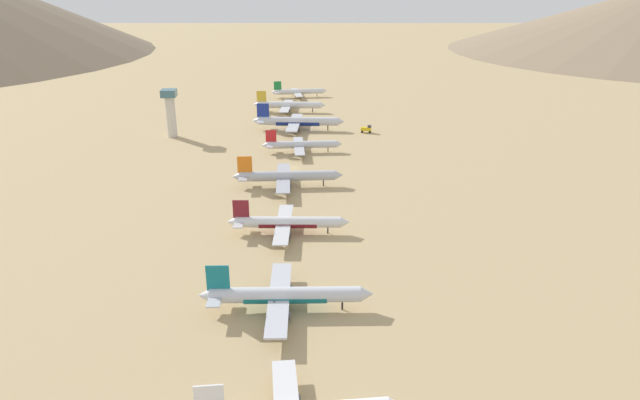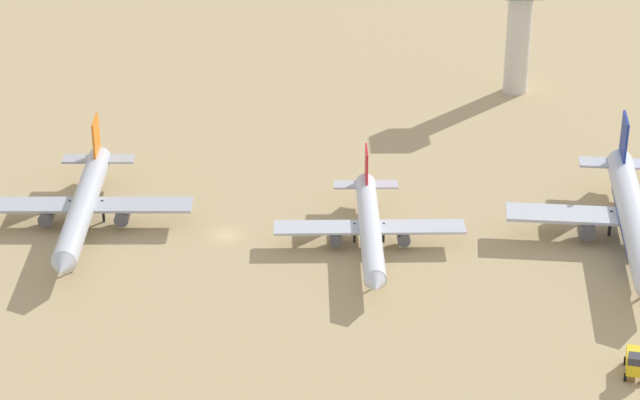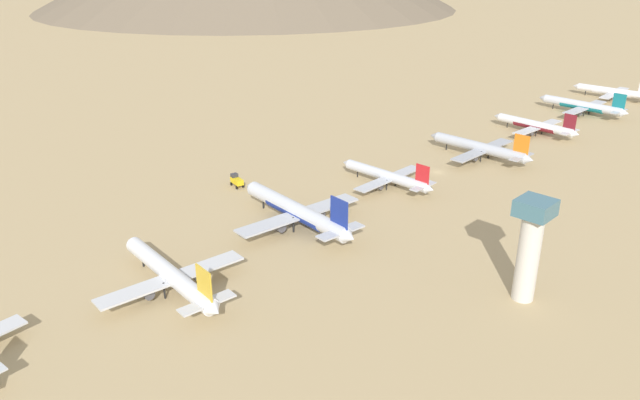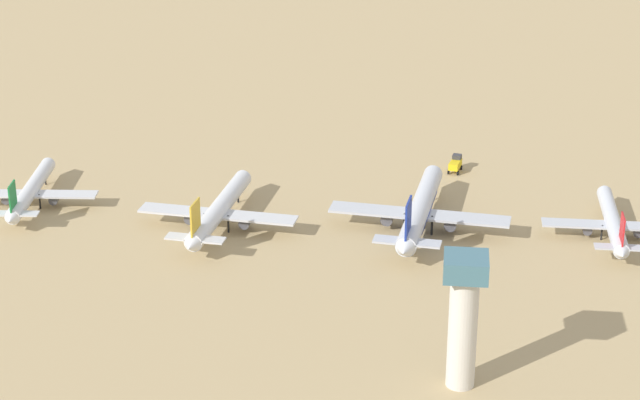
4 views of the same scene
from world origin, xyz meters
The scene contains 10 objects.
ground_plane centered at (0.00, 0.00, 0.00)m, with size 1833.70×1833.70×0.00m, color tan.
parked_jet_0 centered at (-2.92, -149.94, 3.73)m, with size 38.81×31.50×11.20m.
parked_jet_1 centered at (-4.32, -110.19, 4.04)m, with size 42.07×34.16×12.14m.
parked_jet_2 centered at (-3.09, -65.87, 3.69)m, with size 38.44×31.25×11.08m.
parked_jet_3 centered at (-2.87, -22.79, 4.13)m, with size 42.40×34.36×12.25m.
parked_jet_4 centered at (4.37, 22.50, 3.59)m, with size 36.89×29.87×10.67m.
parked_jet_5 centered at (3.84, 63.47, 4.64)m, with size 48.32×39.38×13.93m.
parked_jet_6 centered at (-0.22, 106.88, 4.20)m, with size 43.24×35.23×12.47m.
service_truck centered at (39.39, 55.98, 2.08)m, with size 5.58×3.69×3.90m.
control_tower centered at (-59.06, 54.60, 13.45)m, with size 7.20×7.20×23.70m.
Camera 3 is at (-107.75, 169.91, 73.10)m, focal length 34.39 mm.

